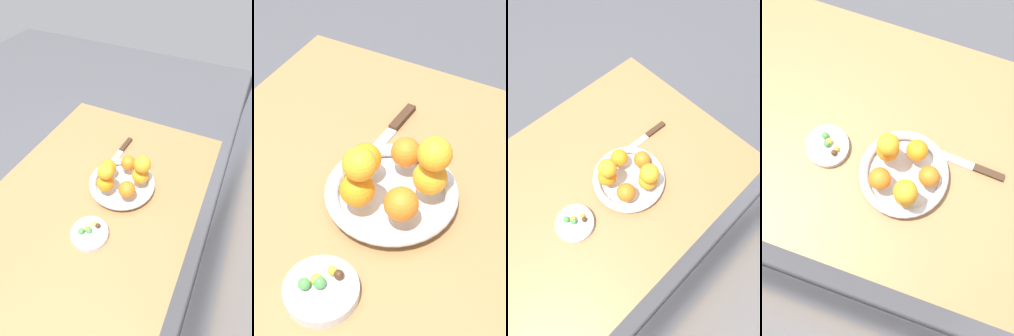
% 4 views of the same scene
% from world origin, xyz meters
% --- Properties ---
extents(dining_table, '(1.10, 0.76, 0.74)m').
position_xyz_m(dining_table, '(0.00, 0.00, 0.65)').
color(dining_table, '#9E7042').
rests_on(dining_table, ground_plane).
extents(fruit_bowl, '(0.25, 0.25, 0.04)m').
position_xyz_m(fruit_bowl, '(-0.11, 0.08, 0.76)').
color(fruit_bowl, silver).
rests_on(fruit_bowl, dining_table).
extents(candy_dish, '(0.13, 0.13, 0.02)m').
position_xyz_m(candy_dish, '(0.13, 0.07, 0.75)').
color(candy_dish, silver).
rests_on(candy_dish, dining_table).
extents(orange_0, '(0.06, 0.06, 0.06)m').
position_xyz_m(orange_0, '(-0.12, 0.01, 0.81)').
color(orange_0, orange).
rests_on(orange_0, fruit_bowl).
extents(orange_1, '(0.06, 0.06, 0.06)m').
position_xyz_m(orange_1, '(-0.05, 0.04, 0.81)').
color(orange_1, orange).
rests_on(orange_1, fruit_bowl).
extents(orange_2, '(0.06, 0.06, 0.06)m').
position_xyz_m(orange_2, '(-0.05, 0.12, 0.81)').
color(orange_2, orange).
rests_on(orange_2, fruit_bowl).
extents(orange_3, '(0.06, 0.06, 0.06)m').
position_xyz_m(orange_3, '(-0.13, 0.14, 0.81)').
color(orange_3, orange).
rests_on(orange_3, fruit_bowl).
extents(orange_4, '(0.06, 0.06, 0.06)m').
position_xyz_m(orange_4, '(-0.18, 0.07, 0.81)').
color(orange_4, orange).
rests_on(orange_4, fruit_bowl).
extents(orange_5, '(0.06, 0.06, 0.06)m').
position_xyz_m(orange_5, '(-0.13, 0.15, 0.88)').
color(orange_5, orange).
rests_on(orange_5, orange_3).
extents(orange_6, '(0.06, 0.06, 0.06)m').
position_xyz_m(orange_6, '(-0.05, 0.04, 0.87)').
color(orange_6, orange).
rests_on(orange_6, orange_1).
extents(candy_ball_0, '(0.02, 0.02, 0.02)m').
position_xyz_m(candy_ball_0, '(0.10, 0.09, 0.77)').
color(candy_ball_0, '#472819').
rests_on(candy_ball_0, candy_dish).
extents(candy_ball_1, '(0.01, 0.01, 0.01)m').
position_xyz_m(candy_ball_1, '(0.13, 0.07, 0.77)').
color(candy_ball_1, '#4C9947').
rests_on(candy_ball_1, candy_dish).
extents(candy_ball_2, '(0.02, 0.02, 0.02)m').
position_xyz_m(candy_ball_2, '(0.13, 0.07, 0.77)').
color(candy_ball_2, '#4C9947').
rests_on(candy_ball_2, candy_dish).
extents(candy_ball_3, '(0.02, 0.02, 0.02)m').
position_xyz_m(candy_ball_3, '(0.14, 0.05, 0.77)').
color(candy_ball_3, '#4C9947').
rests_on(candy_ball_3, candy_dish).
extents(candy_ball_4, '(0.02, 0.02, 0.02)m').
position_xyz_m(candy_ball_4, '(0.10, 0.07, 0.77)').
color(candy_ball_4, gold).
rests_on(candy_ball_4, candy_dish).
extents(candy_ball_5, '(0.02, 0.02, 0.02)m').
position_xyz_m(candy_ball_5, '(0.12, 0.06, 0.77)').
color(candy_ball_5, gold).
rests_on(candy_ball_5, candy_dish).
extents(knife, '(0.26, 0.03, 0.01)m').
position_xyz_m(knife, '(-0.27, -0.02, 0.75)').
color(knife, '#3F2819').
rests_on(knife, dining_table).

